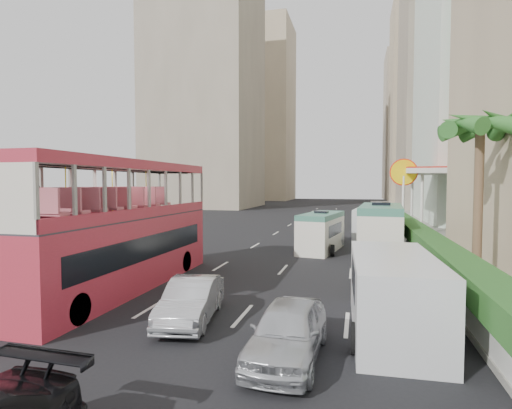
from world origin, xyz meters
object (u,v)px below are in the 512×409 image
(panel_van_far, at_px, (370,223))
(double_decker_bus, at_px, (121,225))
(van_asset, at_px, (325,243))
(minibus_far, at_px, (381,231))
(panel_van_near, at_px, (393,294))
(car_silver_lane_a, at_px, (192,321))
(minibus_near, at_px, (321,232))
(shell_station, at_px, (441,200))
(car_silver_lane_b, at_px, (288,358))
(palm_tree, at_px, (478,203))

(panel_van_far, bearing_deg, double_decker_bus, -112.21)
(van_asset, relative_size, minibus_far, 0.74)
(panel_van_near, bearing_deg, double_decker_bus, 164.94)
(panel_van_near, height_order, panel_van_far, panel_van_far)
(van_asset, distance_m, panel_van_near, 17.22)
(car_silver_lane_a, xyz_separation_m, panel_van_far, (5.83, 21.54, 1.11))
(car_silver_lane_a, distance_m, minibus_near, 14.13)
(double_decker_bus, height_order, shell_station, shell_station)
(panel_van_near, bearing_deg, car_silver_lane_b, -139.35)
(panel_van_far, bearing_deg, minibus_near, -106.19)
(minibus_near, bearing_deg, minibus_far, -9.77)
(van_asset, xyz_separation_m, panel_van_far, (3.17, 4.14, 1.11))
(car_silver_lane_a, xyz_separation_m, minibus_near, (2.67, 13.82, 1.18))
(car_silver_lane_a, distance_m, car_silver_lane_b, 3.77)
(van_asset, relative_size, minibus_near, 0.93)
(double_decker_bus, height_order, palm_tree, palm_tree)
(minibus_near, relative_size, panel_van_near, 0.98)
(shell_station, bearing_deg, panel_van_near, -103.21)
(minibus_far, bearing_deg, palm_tree, -55.42)
(panel_van_far, xyz_separation_m, shell_station, (5.95, 4.28, 1.64))
(palm_tree, bearing_deg, car_silver_lane_b, -125.99)
(panel_van_near, bearing_deg, minibus_far, 86.42)
(car_silver_lane_b, xyz_separation_m, shell_station, (8.50, 27.68, 2.75))
(car_silver_lane_b, bearing_deg, minibus_near, 94.09)
(shell_station, bearing_deg, car_silver_lane_b, -107.08)
(double_decker_bus, distance_m, panel_van_near, 10.42)
(minibus_far, relative_size, panel_van_near, 1.23)
(minibus_near, xyz_separation_m, minibus_far, (3.47, -1.21, 0.30))
(van_asset, xyz_separation_m, shell_station, (9.12, 8.42, 2.75))
(car_silver_lane_a, height_order, panel_van_far, panel_van_far)
(double_decker_bus, relative_size, palm_tree, 1.72)
(car_silver_lane_a, relative_size, shell_station, 0.48)
(van_asset, height_order, panel_van_far, panel_van_far)
(car_silver_lane_a, height_order, van_asset, van_asset)
(shell_station, bearing_deg, minibus_near, -127.19)
(minibus_near, bearing_deg, palm_tree, -35.94)
(panel_van_far, relative_size, shell_station, 0.70)
(palm_tree, bearing_deg, car_silver_lane_a, -144.55)
(car_silver_lane_b, distance_m, panel_van_far, 23.57)
(double_decker_bus, bearing_deg, car_silver_lane_a, -33.72)
(car_silver_lane_a, bearing_deg, palm_tree, 26.38)
(panel_van_near, bearing_deg, minibus_near, 101.22)
(car_silver_lane_b, xyz_separation_m, minibus_near, (-0.60, 15.68, 1.18))
(car_silver_lane_a, height_order, minibus_near, minibus_near)
(car_silver_lane_b, height_order, panel_van_far, panel_van_far)
(van_asset, relative_size, panel_van_far, 0.88)
(van_asset, distance_m, shell_station, 12.71)
(van_asset, bearing_deg, panel_van_near, -86.05)
(double_decker_bus, height_order, minibus_near, double_decker_bus)
(van_asset, height_order, minibus_near, minibus_near)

